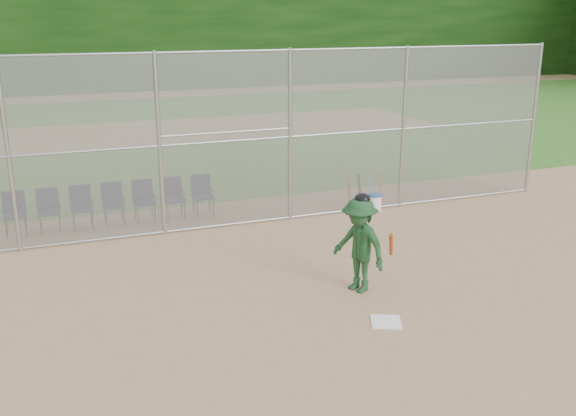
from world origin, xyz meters
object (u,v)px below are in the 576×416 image
object	(u,v)px
home_plate	(386,322)
chair_0	(15,214)
batter_at_plate	(359,244)
water_cooler	(375,202)

from	to	relation	value
home_plate	chair_0	world-z (taller)	chair_0
batter_at_plate	chair_0	distance (m)	7.87
batter_at_plate	chair_0	world-z (taller)	batter_at_plate
batter_at_plate	water_cooler	bearing A→B (deg)	58.17
batter_at_plate	water_cooler	world-z (taller)	batter_at_plate
water_cooler	chair_0	bearing A→B (deg)	172.08
batter_at_plate	chair_0	xyz separation A→B (m)	(-5.74, 5.37, -0.39)
chair_0	home_plate	bearing A→B (deg)	-49.90
home_plate	chair_0	xyz separation A→B (m)	(-5.60, 6.65, 0.47)
batter_at_plate	chair_0	bearing A→B (deg)	136.93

